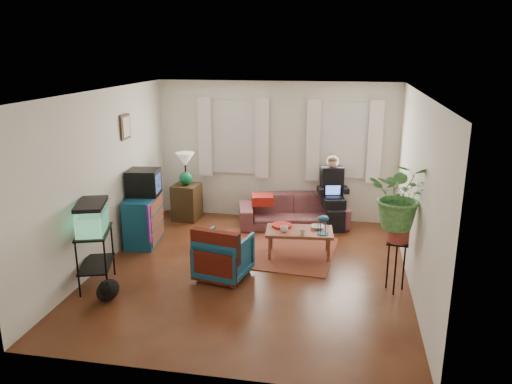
% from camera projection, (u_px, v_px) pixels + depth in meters
% --- Properties ---
extents(floor, '(4.50, 5.00, 0.01)m').
position_uv_depth(floor, '(251.00, 271.00, 7.38)').
color(floor, '#4F2B14').
rests_on(floor, ground).
extents(ceiling, '(4.50, 5.00, 0.01)m').
position_uv_depth(ceiling, '(251.00, 92.00, 6.66)').
color(ceiling, white).
rests_on(ceiling, wall_back).
extents(wall_back, '(4.50, 0.01, 2.60)m').
position_uv_depth(wall_back, '(276.00, 151.00, 9.38)').
color(wall_back, silver).
rests_on(wall_back, floor).
extents(wall_front, '(4.50, 0.01, 2.60)m').
position_uv_depth(wall_front, '(200.00, 256.00, 4.66)').
color(wall_front, silver).
rests_on(wall_front, floor).
extents(wall_left, '(0.01, 5.00, 2.60)m').
position_uv_depth(wall_left, '(102.00, 179.00, 7.41)').
color(wall_left, silver).
rests_on(wall_left, floor).
extents(wall_right, '(0.01, 5.00, 2.60)m').
position_uv_depth(wall_right, '(417.00, 194.00, 6.63)').
color(wall_right, silver).
rests_on(wall_right, floor).
extents(window_left, '(1.08, 0.04, 1.38)m').
position_uv_depth(window_left, '(234.00, 137.00, 9.43)').
color(window_left, white).
rests_on(window_left, wall_back).
extents(window_right, '(1.08, 0.04, 1.38)m').
position_uv_depth(window_right, '(344.00, 141.00, 9.08)').
color(window_right, white).
rests_on(window_right, wall_back).
extents(curtains_left, '(1.36, 0.06, 1.50)m').
position_uv_depth(curtains_left, '(233.00, 138.00, 9.35)').
color(curtains_left, white).
rests_on(curtains_left, wall_back).
extents(curtains_right, '(1.36, 0.06, 1.50)m').
position_uv_depth(curtains_right, '(344.00, 141.00, 9.00)').
color(curtains_right, white).
rests_on(curtains_right, wall_back).
extents(picture_frame, '(0.04, 0.32, 0.40)m').
position_uv_depth(picture_frame, '(126.00, 127.00, 8.02)').
color(picture_frame, '#3D2616').
rests_on(picture_frame, wall_left).
extents(area_rug, '(2.15, 1.79, 0.01)m').
position_uv_depth(area_rug, '(271.00, 250.00, 8.11)').
color(area_rug, maroon).
rests_on(area_rug, floor).
extents(sofa, '(2.11, 1.22, 0.77)m').
position_uv_depth(sofa, '(293.00, 206.00, 9.14)').
color(sofa, brown).
rests_on(sofa, floor).
extents(seated_person, '(0.62, 0.71, 1.18)m').
position_uv_depth(seated_person, '(332.00, 195.00, 9.12)').
color(seated_person, black).
rests_on(seated_person, sofa).
extents(side_table, '(0.51, 0.51, 0.69)m').
position_uv_depth(side_table, '(187.00, 202.00, 9.52)').
color(side_table, '#3A2616').
rests_on(side_table, floor).
extents(table_lamp, '(0.38, 0.38, 0.63)m').
position_uv_depth(table_lamp, '(185.00, 170.00, 9.35)').
color(table_lamp, white).
rests_on(table_lamp, side_table).
extents(dresser, '(0.56, 0.95, 0.81)m').
position_uv_depth(dresser, '(144.00, 219.00, 8.36)').
color(dresser, '#12526D').
rests_on(dresser, floor).
extents(crt_tv, '(0.55, 0.51, 0.43)m').
position_uv_depth(crt_tv, '(144.00, 182.00, 8.27)').
color(crt_tv, black).
rests_on(crt_tv, dresser).
extents(aquarium_stand, '(0.60, 0.80, 0.80)m').
position_uv_depth(aquarium_stand, '(96.00, 259.00, 6.82)').
color(aquarium_stand, black).
rests_on(aquarium_stand, floor).
extents(aquarium, '(0.54, 0.73, 0.42)m').
position_uv_depth(aquarium, '(92.00, 216.00, 6.65)').
color(aquarium, '#7FD899').
rests_on(aquarium, aquarium_stand).
extents(black_cat, '(0.38, 0.47, 0.34)m').
position_uv_depth(black_cat, '(108.00, 288.00, 6.47)').
color(black_cat, black).
rests_on(black_cat, floor).
extents(armchair, '(0.80, 0.77, 0.70)m').
position_uv_depth(armchair, '(224.00, 254.00, 7.09)').
color(armchair, '#135D75').
rests_on(armchair, floor).
extents(serape_throw, '(0.72, 0.30, 0.58)m').
position_uv_depth(serape_throw, '(215.00, 251.00, 6.81)').
color(serape_throw, '#9E0A0A').
rests_on(serape_throw, armchair).
extents(coffee_table, '(1.08, 0.66, 0.43)m').
position_uv_depth(coffee_table, '(299.00, 243.00, 7.86)').
color(coffee_table, brown).
rests_on(coffee_table, floor).
extents(cup_a, '(0.13, 0.13, 0.09)m').
position_uv_depth(cup_a, '(284.00, 229.00, 7.72)').
color(cup_a, white).
rests_on(cup_a, coffee_table).
extents(cup_b, '(0.10, 0.10, 0.09)m').
position_uv_depth(cup_b, '(302.00, 231.00, 7.62)').
color(cup_b, beige).
rests_on(cup_b, coffee_table).
extents(bowl, '(0.22, 0.22, 0.05)m').
position_uv_depth(bowl, '(317.00, 227.00, 7.86)').
color(bowl, white).
rests_on(bowl, coffee_table).
extents(snack_tray, '(0.35, 0.35, 0.04)m').
position_uv_depth(snack_tray, '(282.00, 225.00, 7.95)').
color(snack_tray, '#B21414').
rests_on(snack_tray, coffee_table).
extents(birdcage, '(0.18, 0.18, 0.30)m').
position_uv_depth(birdcage, '(323.00, 225.00, 7.59)').
color(birdcage, '#115B6B').
rests_on(birdcage, coffee_table).
extents(plant_stand, '(0.34, 0.34, 0.72)m').
position_uv_depth(plant_stand, '(396.00, 266.00, 6.68)').
color(plant_stand, black).
rests_on(plant_stand, floor).
extents(potted_plant, '(0.90, 0.80, 0.91)m').
position_uv_depth(potted_plant, '(401.00, 206.00, 6.44)').
color(potted_plant, '#599947').
rests_on(potted_plant, plant_stand).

